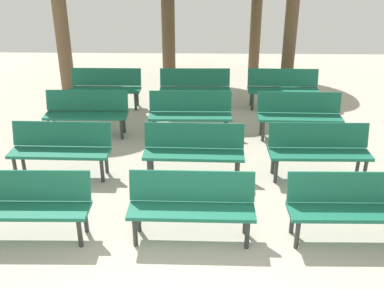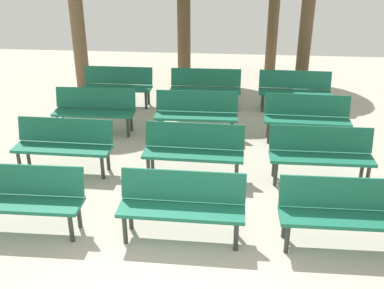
{
  "view_description": "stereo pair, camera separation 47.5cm",
  "coord_description": "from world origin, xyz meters",
  "px_view_note": "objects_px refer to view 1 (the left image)",
  "views": [
    {
      "loc": [
        0.15,
        -3.27,
        3.52
      ],
      "look_at": [
        0.0,
        3.24,
        0.55
      ],
      "focal_mm": 41.8,
      "sensor_mm": 36.0,
      "label": 1
    },
    {
      "loc": [
        0.62,
        -3.24,
        3.52
      ],
      "look_at": [
        0.0,
        3.24,
        0.55
      ],
      "focal_mm": 41.8,
      "sensor_mm": 36.0,
      "label": 2
    }
  ],
  "objects_px": {
    "bench_r1_c1": "(194,148)",
    "bench_r1_c0": "(61,146)",
    "bench_r0_c1": "(192,203)",
    "bench_r0_c2": "(351,204)",
    "bench_r1_c2": "(319,148)",
    "tree_2": "(289,42)",
    "bench_r0_c0": "(27,202)",
    "bench_r3_c1": "(195,86)",
    "bench_r2_c0": "(87,110)",
    "bench_r3_c2": "(283,86)",
    "bench_r2_c1": "(190,111)",
    "bench_r3_c0": "(106,86)",
    "bench_r2_c2": "(299,113)"
  },
  "relations": [
    {
      "from": "bench_r0_c0",
      "to": "bench_r3_c2",
      "type": "bearing_deg",
      "value": 50.48
    },
    {
      "from": "bench_r0_c1",
      "to": "bench_r0_c2",
      "type": "distance_m",
      "value": 2.02
    },
    {
      "from": "bench_r0_c1",
      "to": "bench_r2_c1",
      "type": "distance_m",
      "value": 3.33
    },
    {
      "from": "bench_r1_c0",
      "to": "bench_r3_c0",
      "type": "xyz_separation_m",
      "value": [
        0.07,
        3.33,
        0.0
      ]
    },
    {
      "from": "bench_r0_c1",
      "to": "bench_r2_c2",
      "type": "xyz_separation_m",
      "value": [
        2.0,
        3.3,
        0.0
      ]
    },
    {
      "from": "bench_r0_c0",
      "to": "bench_r1_c1",
      "type": "distance_m",
      "value": 2.68
    },
    {
      "from": "bench_r0_c1",
      "to": "bench_r2_c2",
      "type": "relative_size",
      "value": 1.0
    },
    {
      "from": "bench_r0_c2",
      "to": "bench_r1_c1",
      "type": "relative_size",
      "value": 1.0
    },
    {
      "from": "bench_r0_c0",
      "to": "bench_r1_c1",
      "type": "xyz_separation_m",
      "value": [
        2.09,
        1.67,
        0.0
      ]
    },
    {
      "from": "bench_r3_c0",
      "to": "bench_r3_c1",
      "type": "height_order",
      "value": "same"
    },
    {
      "from": "bench_r3_c1",
      "to": "tree_2",
      "type": "relative_size",
      "value": 0.65
    },
    {
      "from": "bench_r3_c0",
      "to": "bench_r0_c1",
      "type": "bearing_deg",
      "value": -67.38
    },
    {
      "from": "bench_r1_c2",
      "to": "bench_r2_c2",
      "type": "relative_size",
      "value": 1.0
    },
    {
      "from": "bench_r2_c1",
      "to": "bench_r2_c2",
      "type": "distance_m",
      "value": 2.11
    },
    {
      "from": "bench_r2_c1",
      "to": "bench_r3_c0",
      "type": "height_order",
      "value": "same"
    },
    {
      "from": "bench_r0_c0",
      "to": "bench_r1_c2",
      "type": "relative_size",
      "value": 1.0
    },
    {
      "from": "bench_r2_c0",
      "to": "bench_r3_c0",
      "type": "height_order",
      "value": "same"
    },
    {
      "from": "bench_r1_c2",
      "to": "tree_2",
      "type": "relative_size",
      "value": 0.64
    },
    {
      "from": "bench_r0_c1",
      "to": "bench_r2_c0",
      "type": "relative_size",
      "value": 1.0
    },
    {
      "from": "bench_r0_c1",
      "to": "bench_r1_c2",
      "type": "xyz_separation_m",
      "value": [
        2.0,
        1.69,
        0.0
      ]
    },
    {
      "from": "bench_r3_c1",
      "to": "tree_2",
      "type": "height_order",
      "value": "tree_2"
    },
    {
      "from": "bench_r2_c2",
      "to": "bench_r3_c2",
      "type": "bearing_deg",
      "value": 92.3
    },
    {
      "from": "bench_r1_c0",
      "to": "bench_r2_c1",
      "type": "distance_m",
      "value": 2.64
    },
    {
      "from": "bench_r0_c1",
      "to": "bench_r0_c2",
      "type": "height_order",
      "value": "same"
    },
    {
      "from": "bench_r0_c1",
      "to": "tree_2",
      "type": "height_order",
      "value": "tree_2"
    },
    {
      "from": "bench_r0_c0",
      "to": "bench_r1_c2",
      "type": "bearing_deg",
      "value": 22.08
    },
    {
      "from": "bench_r1_c0",
      "to": "bench_r2_c2",
      "type": "distance_m",
      "value": 4.47
    },
    {
      "from": "bench_r0_c1",
      "to": "bench_r1_c2",
      "type": "height_order",
      "value": "same"
    },
    {
      "from": "bench_r1_c1",
      "to": "bench_r3_c2",
      "type": "height_order",
      "value": "same"
    },
    {
      "from": "bench_r1_c0",
      "to": "bench_r3_c2",
      "type": "xyz_separation_m",
      "value": [
        4.12,
        3.37,
        0.0
      ]
    },
    {
      "from": "bench_r1_c1",
      "to": "bench_r3_c1",
      "type": "height_order",
      "value": "same"
    },
    {
      "from": "bench_r0_c2",
      "to": "bench_r1_c1",
      "type": "xyz_separation_m",
      "value": [
        -2.02,
        1.62,
        0.0
      ]
    },
    {
      "from": "bench_r1_c2",
      "to": "bench_r2_c1",
      "type": "bearing_deg",
      "value": 141.71
    },
    {
      "from": "bench_r1_c1",
      "to": "bench_r1_c2",
      "type": "height_order",
      "value": "same"
    },
    {
      "from": "bench_r3_c2",
      "to": "tree_2",
      "type": "bearing_deg",
      "value": 77.5
    },
    {
      "from": "bench_r1_c1",
      "to": "bench_r2_c1",
      "type": "height_order",
      "value": "same"
    },
    {
      "from": "bench_r3_c0",
      "to": "bench_r3_c1",
      "type": "relative_size",
      "value": 1.0
    },
    {
      "from": "bench_r0_c0",
      "to": "tree_2",
      "type": "height_order",
      "value": "tree_2"
    },
    {
      "from": "bench_r2_c0",
      "to": "bench_r3_c1",
      "type": "bearing_deg",
      "value": 37.5
    },
    {
      "from": "bench_r0_c2",
      "to": "tree_2",
      "type": "relative_size",
      "value": 0.65
    },
    {
      "from": "bench_r1_c0",
      "to": "bench_r3_c0",
      "type": "distance_m",
      "value": 3.33
    },
    {
      "from": "bench_r0_c2",
      "to": "bench_r2_c0",
      "type": "xyz_separation_m",
      "value": [
        -4.15,
        3.32,
        0.0
      ]
    },
    {
      "from": "bench_r3_c1",
      "to": "bench_r2_c0",
      "type": "bearing_deg",
      "value": -142.42
    },
    {
      "from": "tree_2",
      "to": "bench_r0_c1",
      "type": "bearing_deg",
      "value": -109.85
    },
    {
      "from": "bench_r0_c1",
      "to": "tree_2",
      "type": "xyz_separation_m",
      "value": [
        2.27,
        6.3,
        0.74
      ]
    },
    {
      "from": "bench_r0_c2",
      "to": "bench_r2_c2",
      "type": "distance_m",
      "value": 3.28
    },
    {
      "from": "bench_r1_c0",
      "to": "bench_r1_c2",
      "type": "bearing_deg",
      "value": 1.4
    },
    {
      "from": "bench_r0_c0",
      "to": "bench_r3_c1",
      "type": "bearing_deg",
      "value": 67.09
    },
    {
      "from": "bench_r2_c1",
      "to": "bench_r3_c2",
      "type": "distance_m",
      "value": 2.68
    },
    {
      "from": "bench_r1_c1",
      "to": "bench_r1_c0",
      "type": "bearing_deg",
      "value": -179.12
    }
  ]
}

